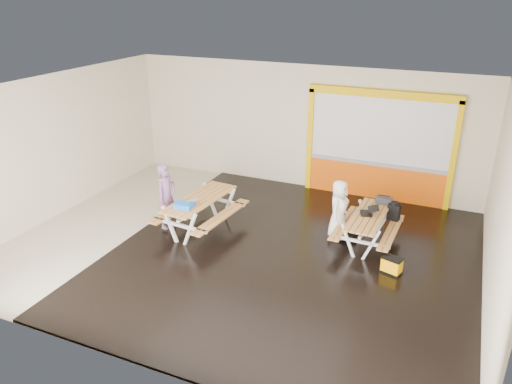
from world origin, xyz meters
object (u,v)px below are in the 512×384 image
at_px(toolbox, 384,200).
at_px(blue_pouch, 184,205).
at_px(backpack, 394,211).
at_px(dark_case, 347,235).
at_px(person_right, 339,209).
at_px(person_left, 167,196).
at_px(laptop_left, 190,202).
at_px(picnic_table_left, 200,206).
at_px(picnic_table_right, 368,222).
at_px(laptop_right, 369,212).
at_px(fluke_bag, 392,265).

bearing_deg(toolbox, blue_pouch, -150.92).
xyz_separation_m(backpack, dark_case, (-0.91, -0.52, -0.57)).
bearing_deg(person_right, person_left, 111.84).
bearing_deg(laptop_left, picnic_table_left, 83.40).
relative_size(person_left, backpack, 3.50).
distance_m(picnic_table_left, picnic_table_right, 3.87).
bearing_deg(picnic_table_left, laptop_right, 13.84).
xyz_separation_m(person_left, blue_pouch, (0.67, -0.34, 0.02)).
xyz_separation_m(person_right, blue_pouch, (-3.15, -1.46, 0.12)).
distance_m(picnic_table_left, blue_pouch, 0.67).
height_order(person_left, fluke_bag, person_left).
xyz_separation_m(person_left, backpack, (4.96, 1.72, -0.20)).
distance_m(person_right, toolbox, 1.16).
xyz_separation_m(laptop_left, blue_pouch, (-0.01, -0.25, 0.01)).
height_order(laptop_left, dark_case, laptop_left).
bearing_deg(fluke_bag, backpack, 99.23).
bearing_deg(fluke_bag, blue_pouch, -174.36).
bearing_deg(picnic_table_left, laptop_left, -96.60).
distance_m(picnic_table_right, person_right, 0.71).
xyz_separation_m(person_left, person_right, (3.82, 1.13, -0.10)).
height_order(picnic_table_left, dark_case, picnic_table_left).
bearing_deg(toolbox, laptop_left, -153.62).
bearing_deg(person_right, laptop_right, -77.64).
distance_m(person_left, backpack, 5.25).
bearing_deg(person_left, picnic_table_right, -69.67).
relative_size(blue_pouch, backpack, 0.89).
distance_m(laptop_left, blue_pouch, 0.25).
bearing_deg(fluke_bag, laptop_left, -177.46).
relative_size(laptop_right, toolbox, 1.32).
bearing_deg(laptop_left, laptop_right, 18.85).
distance_m(blue_pouch, backpack, 4.76).
relative_size(blue_pouch, toolbox, 1.08).
xyz_separation_m(picnic_table_right, dark_case, (-0.45, 0.07, -0.46)).
bearing_deg(toolbox, picnic_table_right, -103.72).
bearing_deg(fluke_bag, person_right, 144.03).
height_order(backpack, fluke_bag, backpack).
bearing_deg(person_left, laptop_left, -91.20).
xyz_separation_m(picnic_table_left, picnic_table_right, (3.77, 0.86, -0.07)).
xyz_separation_m(blue_pouch, toolbox, (4.01, 2.23, -0.07)).
bearing_deg(backpack, picnic_table_right, -128.02).
height_order(blue_pouch, backpack, blue_pouch).
bearing_deg(blue_pouch, dark_case, 24.56).
relative_size(picnic_table_left, laptop_left, 5.01).
bearing_deg(toolbox, fluke_bag, -73.33).
bearing_deg(dark_case, picnic_table_left, -164.46).
bearing_deg(blue_pouch, backpack, 25.69).
relative_size(backpack, dark_case, 1.18).
bearing_deg(dark_case, backpack, 29.72).
height_order(person_left, backpack, person_left).
height_order(laptop_right, toolbox, toolbox).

